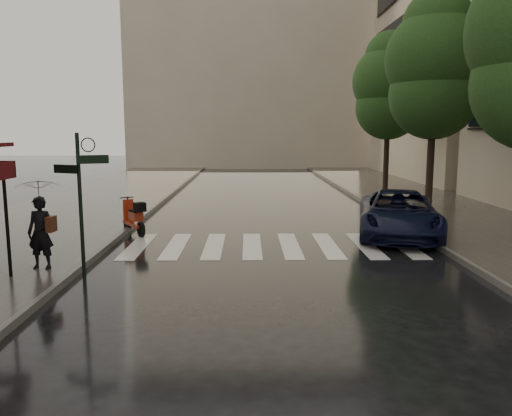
{
  "coord_description": "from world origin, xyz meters",
  "views": [
    {
      "loc": [
        2.34,
        -7.47,
        3.11
      ],
      "look_at": [
        2.52,
        3.76,
        1.4
      ],
      "focal_mm": 35.0,
      "sensor_mm": 36.0,
      "label": 1
    }
  ],
  "objects": [
    {
      "name": "ground",
      "position": [
        0.0,
        0.0,
        0.0
      ],
      "size": [
        120.0,
        120.0,
        0.0
      ],
      "primitive_type": "plane",
      "color": "black",
      "rests_on": "ground"
    },
    {
      "name": "sidewalk_near",
      "position": [
        -4.5,
        12.0,
        0.06
      ],
      "size": [
        6.0,
        60.0,
        0.12
      ],
      "primitive_type": "cube",
      "color": "#38332D",
      "rests_on": "ground"
    },
    {
      "name": "sidewalk_far",
      "position": [
        10.25,
        12.0,
        0.06
      ],
      "size": [
        5.5,
        60.0,
        0.12
      ],
      "primitive_type": "cube",
      "color": "#38332D",
      "rests_on": "ground"
    },
    {
      "name": "curb_near",
      "position": [
        -1.45,
        12.0,
        0.07
      ],
      "size": [
        0.12,
        60.0,
        0.16
      ],
      "primitive_type": "cube",
      "color": "#595651",
      "rests_on": "ground"
    },
    {
      "name": "curb_far",
      "position": [
        7.45,
        12.0,
        0.07
      ],
      "size": [
        0.12,
        60.0,
        0.16
      ],
      "primitive_type": "cube",
      "color": "#595651",
      "rests_on": "ground"
    },
    {
      "name": "crosswalk",
      "position": [
        2.98,
        6.0,
        0.01
      ],
      "size": [
        7.85,
        3.2,
        0.01
      ],
      "color": "silver",
      "rests_on": "ground"
    },
    {
      "name": "signpost",
      "position": [
        -1.19,
        3.0,
        1.83
      ],
      "size": [
        1.17,
        0.29,
        3.1
      ],
      "color": "black",
      "rests_on": "ground"
    },
    {
      "name": "haussmann_far",
      "position": [
        16.5,
        26.0,
        9.25
      ],
      "size": [
        8.0,
        16.0,
        18.5
      ],
      "primitive_type": "cube",
      "color": "tan",
      "rests_on": "ground"
    },
    {
      "name": "backdrop_building",
      "position": [
        3.0,
        38.0,
        10.0
      ],
      "size": [
        22.0,
        6.0,
        20.0
      ],
      "primitive_type": "cube",
      "color": "tan",
      "rests_on": "ground"
    },
    {
      "name": "tree_mid",
      "position": [
        9.5,
        12.0,
        5.59
      ],
      "size": [
        3.8,
        3.8,
        8.34
      ],
      "color": "black",
      "rests_on": "sidewalk_far"
    },
    {
      "name": "tree_far",
      "position": [
        9.7,
        19.0,
        5.46
      ],
      "size": [
        3.8,
        3.8,
        8.16
      ],
      "color": "black",
      "rests_on": "sidewalk_far"
    },
    {
      "name": "pedestrian_with_umbrella",
      "position": [
        -2.22,
        3.35,
        1.73
      ],
      "size": [
        1.05,
        1.07,
        2.42
      ],
      "rotation": [
        0.0,
        0.0,
        -0.11
      ],
      "color": "black",
      "rests_on": "sidewalk_near"
    },
    {
      "name": "scooter",
      "position": [
        -1.15,
        7.66,
        0.51
      ],
      "size": [
        1.01,
        1.44,
        1.09
      ],
      "rotation": [
        0.0,
        0.0,
        0.57
      ],
      "color": "black",
      "rests_on": "ground"
    },
    {
      "name": "parked_car",
      "position": [
        6.88,
        7.26,
        0.68
      ],
      "size": [
        3.32,
        5.31,
        1.37
      ],
      "primitive_type": "imported",
      "rotation": [
        0.0,
        0.0,
        -0.23
      ],
      "color": "black",
      "rests_on": "ground"
    }
  ]
}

